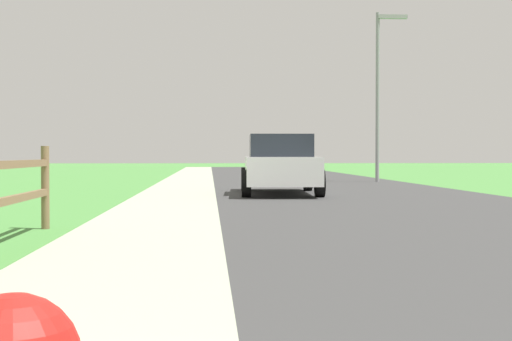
% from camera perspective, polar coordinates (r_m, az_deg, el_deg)
% --- Properties ---
extents(ground_plane, '(120.00, 120.00, 0.00)m').
position_cam_1_polar(ground_plane, '(24.84, -3.21, -1.12)').
color(ground_plane, '#49893D').
extents(road_asphalt, '(7.00, 66.00, 0.01)m').
position_cam_1_polar(road_asphalt, '(27.08, 4.19, -0.91)').
color(road_asphalt, '#3A3A3A').
rests_on(road_asphalt, ground).
extents(curb_concrete, '(6.00, 66.00, 0.01)m').
position_cam_1_polar(curb_concrete, '(26.98, -9.62, -0.94)').
color(curb_concrete, '#A7AF94').
rests_on(curb_concrete, ground).
extents(grass_verge, '(5.00, 66.00, 0.00)m').
position_cam_1_polar(grass_verge, '(27.18, -12.77, -0.93)').
color(grass_verge, '#49893D').
rests_on(grass_verge, ground).
extents(parked_suv_white, '(2.12, 5.04, 1.52)m').
position_cam_1_polar(parked_suv_white, '(19.30, 1.82, 0.43)').
color(parked_suv_white, white).
rests_on(parked_suv_white, ground).
extents(street_lamp, '(1.17, 0.20, 6.27)m').
position_cam_1_polar(street_lamp, '(28.25, 9.47, 6.73)').
color(street_lamp, gray).
rests_on(street_lamp, ground).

